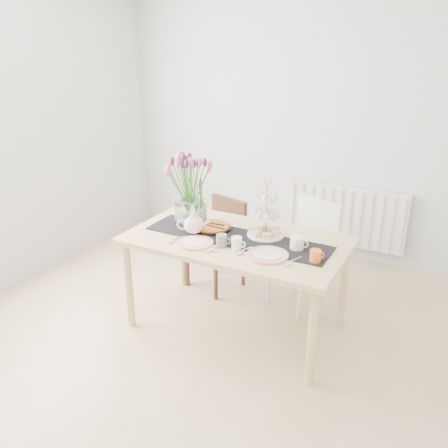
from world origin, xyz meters
The scene contains 16 objects.
room_shell centered at (0.00, 0.00, 1.30)m, with size 4.50×4.50×4.50m.
radiator centered at (0.50, 2.19, 0.45)m, with size 1.20×0.08×0.60m, color white.
dining_table centered at (0.10, 0.55, 0.67)m, with size 1.60×0.90×0.75m.
chair_brown centered at (-0.34, 1.12, 0.46)m, with size 0.49×0.49×0.80m.
chair_white centered at (0.45, 1.19, 0.52)m, with size 0.58×0.58×0.89m.
table_runner centered at (0.10, 0.55, 0.75)m, with size 1.40×0.35×0.01m, color black.
tulip_vase centered at (-0.36, 0.66, 1.12)m, with size 0.67×0.67×0.58m.
cake_stand centered at (0.27, 0.67, 0.87)m, with size 0.28×0.28×0.40m.
teapot centered at (-0.22, 0.46, 0.83)m, with size 0.24×0.20×0.16m, color white, non-canonical shape.
cream_jug centered at (0.56, 0.56, 0.80)m, with size 0.10×0.10×0.10m, color white.
tart_tin centered at (-0.14, 0.60, 0.77)m, with size 0.30×0.30×0.04m.
mug_grey centered at (0.07, 0.36, 0.79)m, with size 0.08×0.08×0.09m, color slate.
mug_white centered at (0.19, 0.37, 0.79)m, with size 0.08×0.08×0.09m, color white.
mug_orange centered at (0.74, 0.43, 0.79)m, with size 0.07×0.07×0.09m, color orange.
plate_left centered at (-0.12, 0.32, 0.76)m, with size 0.26×0.26×0.01m, color white.
plate_right centered at (0.42, 0.37, 0.76)m, with size 0.29×0.29×0.01m, color silver.
Camera 1 is at (1.53, -2.32, 2.12)m, focal length 38.00 mm.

